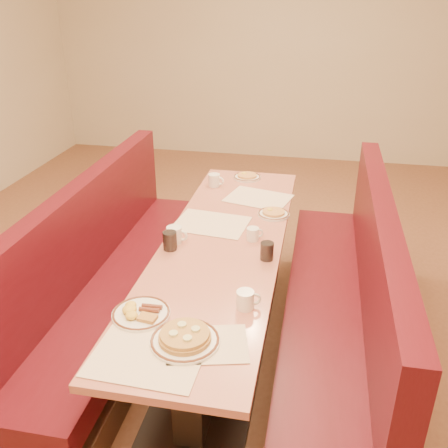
% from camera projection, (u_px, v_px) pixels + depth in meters
% --- Properties ---
extents(ground, '(8.00, 8.00, 0.00)m').
position_uv_depth(ground, '(222.00, 344.00, 3.27)').
color(ground, '#9E6647').
rests_on(ground, ground).
extents(room_envelope, '(6.04, 8.04, 2.82)m').
position_uv_depth(room_envelope, '(222.00, 29.00, 2.43)').
color(room_envelope, beige).
rests_on(room_envelope, ground).
extents(diner_table, '(0.70, 2.50, 0.75)m').
position_uv_depth(diner_table, '(222.00, 296.00, 3.11)').
color(diner_table, black).
rests_on(diner_table, ground).
extents(booth_left, '(0.55, 2.50, 1.05)m').
position_uv_depth(booth_left, '(112.00, 285.00, 3.24)').
color(booth_left, '#4C3326').
rests_on(booth_left, ground).
extents(booth_right, '(0.55, 2.50, 1.05)m').
position_uv_depth(booth_right, '(342.00, 311.00, 2.99)').
color(booth_right, '#4C3326').
rests_on(booth_right, ground).
extents(placemat_near_left, '(0.47, 0.36, 0.00)m').
position_uv_depth(placemat_near_left, '(147.00, 357.00, 2.05)').
color(placemat_near_left, '#F7E8C1').
rests_on(placemat_near_left, diner_table).
extents(placemat_near_right, '(0.39, 0.33, 0.00)m').
position_uv_depth(placemat_near_right, '(208.00, 344.00, 2.12)').
color(placemat_near_right, '#F7E8C1').
rests_on(placemat_near_right, diner_table).
extents(placemat_far_left, '(0.49, 0.39, 0.00)m').
position_uv_depth(placemat_far_left, '(211.00, 223.00, 3.18)').
color(placemat_far_left, '#F7E8C1').
rests_on(placemat_far_left, diner_table).
extents(placemat_far_right, '(0.50, 0.42, 0.00)m').
position_uv_depth(placemat_far_right, '(258.00, 198.00, 3.55)').
color(placemat_far_right, '#F7E8C1').
rests_on(placemat_far_right, diner_table).
extents(pancake_plate, '(0.30, 0.30, 0.07)m').
position_uv_depth(pancake_plate, '(185.00, 339.00, 2.12)').
color(pancake_plate, white).
rests_on(pancake_plate, diner_table).
extents(eggs_plate, '(0.27, 0.27, 0.05)m').
position_uv_depth(eggs_plate, '(140.00, 313.00, 2.30)').
color(eggs_plate, white).
rests_on(eggs_plate, diner_table).
extents(extra_plate_mid, '(0.21, 0.21, 0.04)m').
position_uv_depth(extra_plate_mid, '(273.00, 213.00, 3.29)').
color(extra_plate_mid, white).
rests_on(extra_plate_mid, diner_table).
extents(extra_plate_far, '(0.21, 0.21, 0.04)m').
position_uv_depth(extra_plate_far, '(247.00, 177.00, 3.92)').
color(extra_plate_far, white).
rests_on(extra_plate_far, diner_table).
extents(coffee_mug_a, '(0.12, 0.08, 0.09)m').
position_uv_depth(coffee_mug_a, '(246.00, 299.00, 2.34)').
color(coffee_mug_a, white).
rests_on(coffee_mug_a, diner_table).
extents(coffee_mug_b, '(0.13, 0.09, 0.10)m').
position_uv_depth(coffee_mug_b, '(175.00, 234.00, 2.94)').
color(coffee_mug_b, white).
rests_on(coffee_mug_b, diner_table).
extents(coffee_mug_c, '(0.10, 0.07, 0.08)m').
position_uv_depth(coffee_mug_c, '(253.00, 234.00, 2.97)').
color(coffee_mug_c, white).
rests_on(coffee_mug_c, diner_table).
extents(coffee_mug_d, '(0.12, 0.09, 0.09)m').
position_uv_depth(coffee_mug_d, '(215.00, 180.00, 3.75)').
color(coffee_mug_d, white).
rests_on(coffee_mug_d, diner_table).
extents(soda_tumbler_near, '(0.08, 0.08, 0.11)m').
position_uv_depth(soda_tumbler_near, '(170.00, 241.00, 2.86)').
color(soda_tumbler_near, black).
rests_on(soda_tumbler_near, diner_table).
extents(soda_tumbler_mid, '(0.07, 0.07, 0.10)m').
position_uv_depth(soda_tumbler_mid, '(267.00, 251.00, 2.75)').
color(soda_tumbler_mid, black).
rests_on(soda_tumbler_mid, diner_table).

